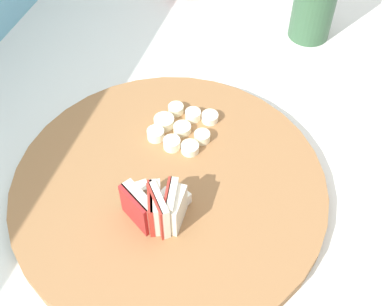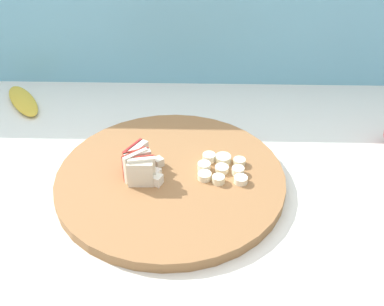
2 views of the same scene
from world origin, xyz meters
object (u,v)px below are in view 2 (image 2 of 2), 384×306
apple_wedge_fan (138,165)px  banana_peel (23,101)px  cutting_board (170,181)px  banana_slice_rows (221,168)px  apple_dice_pile (155,174)px

apple_wedge_fan → banana_peel: size_ratio=0.48×
cutting_board → banana_peel: 0.46m
banana_slice_rows → apple_wedge_fan: bearing=-171.3°
banana_slice_rows → banana_peel: bearing=149.6°
apple_dice_pile → banana_peel: 0.44m
apple_wedge_fan → banana_peel: apple_wedge_fan is taller
cutting_board → banana_peel: cutting_board is taller
banana_slice_rows → cutting_board: bearing=-168.5°
banana_slice_rows → banana_peel: (-0.45, 0.26, -0.02)m
cutting_board → apple_wedge_fan: bearing=-176.2°
apple_wedge_fan → banana_peel: bearing=136.6°
cutting_board → banana_slice_rows: size_ratio=4.67×
cutting_board → apple_wedge_fan: (-0.06, -0.00, 0.04)m
apple_wedge_fan → apple_dice_pile: size_ratio=1.02×
cutting_board → banana_slice_rows: 0.10m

